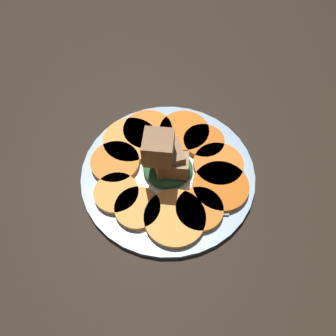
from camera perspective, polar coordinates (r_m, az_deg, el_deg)
name	(u,v)px	position (r cm, az deg, el deg)	size (l,w,h in cm)	color
table_slab	(168,178)	(56.18, 0.00, -1.67)	(120.00, 120.00, 2.00)	black
plate	(168,173)	(54.87, 0.00, -0.87)	(28.90, 28.90, 1.05)	#99B7D1
carrot_slice_0	(138,208)	(50.86, -5.32, -6.95)	(7.10, 7.10, 1.02)	orange
carrot_slice_1	(172,218)	(49.97, 0.75, -8.72)	(9.42, 9.42, 1.02)	orange
carrot_slice_2	(199,209)	(50.79, 5.49, -7.16)	(7.35, 7.35, 1.02)	orange
carrot_slice_3	(221,186)	(53.04, 9.13, -3.16)	(9.03, 9.03, 1.02)	#D35E12
carrot_slice_4	(218,165)	(55.10, 8.74, 0.59)	(8.35, 8.35, 1.02)	orange
carrot_slice_5	(204,141)	(57.51, 6.25, 4.62)	(7.15, 7.15, 1.02)	orange
carrot_slice_6	(184,131)	(58.60, 2.84, 6.40)	(8.84, 8.84, 1.02)	orange
carrot_slice_7	(148,130)	(58.79, -3.54, 6.58)	(8.75, 8.75, 1.02)	orange
carrot_slice_8	(130,140)	(57.70, -6.58, 4.82)	(9.49, 9.49, 1.02)	#F9953A
carrot_slice_9	(115,162)	(55.41, -9.20, 0.98)	(8.18, 8.18, 1.02)	orange
carrot_slice_10	(116,193)	(52.43, -8.97, -4.34)	(7.11, 7.11, 1.02)	orange
center_pile	(166,158)	(50.46, -0.43, 1.72)	(8.19, 7.35, 10.28)	#2D6033
fork	(166,209)	(50.91, -0.36, -7.18)	(18.37, 4.81, 0.40)	#B2B2B7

